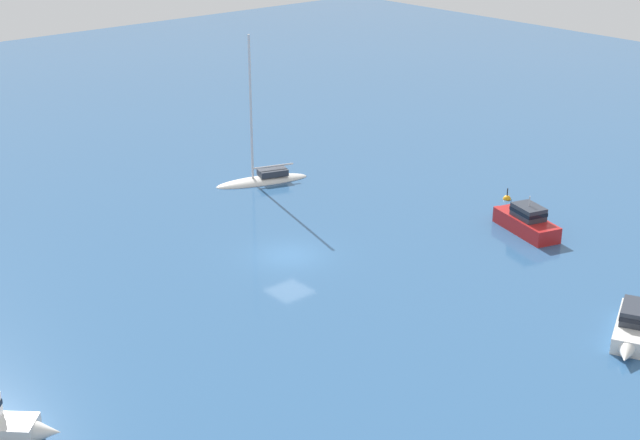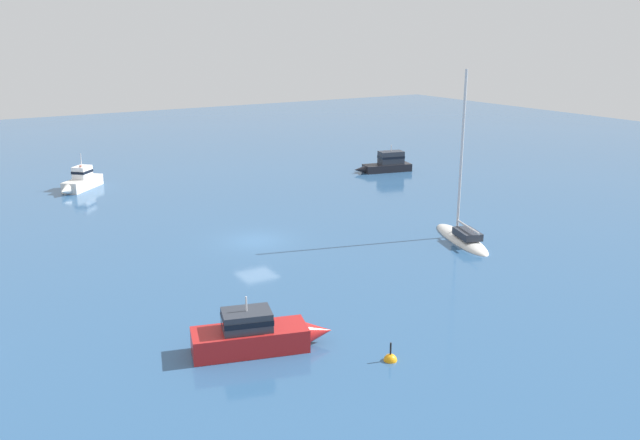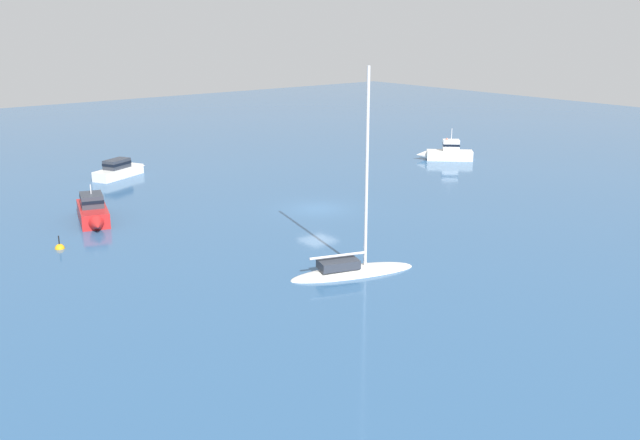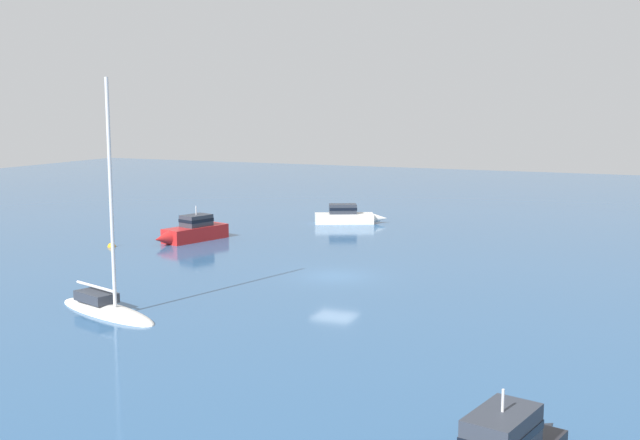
{
  "view_description": "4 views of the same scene",
  "coord_description": "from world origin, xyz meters",
  "px_view_note": "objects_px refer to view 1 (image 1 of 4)",
  "views": [
    {
      "loc": [
        -32.8,
        -41.12,
        23.66
      ],
      "look_at": [
        2.85,
        0.32,
        1.58
      ],
      "focal_mm": 51.19,
      "sensor_mm": 36.0,
      "label": 1
    },
    {
      "loc": [
        39.08,
        -18.76,
        13.77
      ],
      "look_at": [
        5.24,
        1.93,
        2.47
      ],
      "focal_mm": 37.19,
      "sensor_mm": 36.0,
      "label": 2
    },
    {
      "loc": [
        31.65,
        39.94,
        13.77
      ],
      "look_at": [
        3.47,
        4.63,
        0.78
      ],
      "focal_mm": 39.35,
      "sensor_mm": 36.0,
      "label": 3
    },
    {
      "loc": [
        -17.49,
        42.39,
        10.17
      ],
      "look_at": [
        3.82,
        -6.54,
        2.29
      ],
      "focal_mm": 44.03,
      "sensor_mm": 36.0,
      "label": 4
    }
  ],
  "objects_px": {
    "cabin_cruiser_1": "(632,325)",
    "sailboat": "(263,179)",
    "powerboat": "(524,220)",
    "channel_buoy": "(507,199)"
  },
  "relations": [
    {
      "from": "cabin_cruiser_1",
      "to": "powerboat",
      "type": "xyz_separation_m",
      "value": [
        7.44,
        12.73,
        0.08
      ]
    },
    {
      "from": "cabin_cruiser_1",
      "to": "channel_buoy",
      "type": "bearing_deg",
      "value": -149.35
    },
    {
      "from": "cabin_cruiser_1",
      "to": "sailboat",
      "type": "height_order",
      "value": "sailboat"
    },
    {
      "from": "cabin_cruiser_1",
      "to": "channel_buoy",
      "type": "relative_size",
      "value": 5.38
    },
    {
      "from": "powerboat",
      "to": "channel_buoy",
      "type": "distance_m",
      "value": 6.06
    },
    {
      "from": "cabin_cruiser_1",
      "to": "sailboat",
      "type": "distance_m",
      "value": 31.99
    },
    {
      "from": "powerboat",
      "to": "channel_buoy",
      "type": "relative_size",
      "value": 5.71
    },
    {
      "from": "powerboat",
      "to": "channel_buoy",
      "type": "bearing_deg",
      "value": -24.66
    },
    {
      "from": "powerboat",
      "to": "channel_buoy",
      "type": "xyz_separation_m",
      "value": [
        3.96,
        4.53,
        -0.75
      ]
    },
    {
      "from": "sailboat",
      "to": "powerboat",
      "type": "height_order",
      "value": "sailboat"
    }
  ]
}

